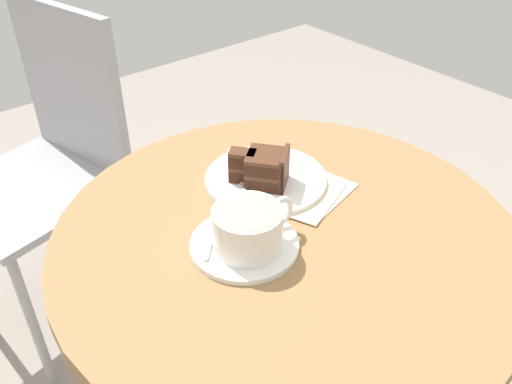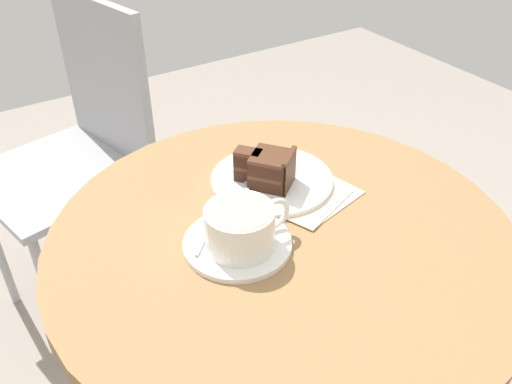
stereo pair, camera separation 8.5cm
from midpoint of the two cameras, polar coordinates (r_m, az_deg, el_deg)
The scene contains 9 objects.
cafe_table at distance 0.92m, azimuth 0.32°, elevation -9.75°, with size 0.73×0.73×0.70m.
saucer at distance 0.81m, azimuth -4.26°, elevation -5.67°, with size 0.16×0.16×0.01m.
coffee_cup at distance 0.78m, azimuth -4.08°, elevation -3.73°, with size 0.14×0.10×0.07m.
teaspoon at distance 0.83m, azimuth -7.38°, elevation -3.97°, with size 0.09×0.08×0.00m.
cake_plate at distance 0.94m, azimuth -1.54°, elevation 1.24°, with size 0.21×0.21×0.01m.
cake_slice at distance 0.91m, azimuth -1.89°, elevation 2.44°, with size 0.10×0.10×0.06m.
fork at distance 0.96m, azimuth -4.48°, elevation 2.67°, with size 0.09×0.14×0.00m.
napkin at distance 0.92m, azimuth 1.96°, elevation 0.01°, with size 0.19×0.17×0.00m.
cafe_chair at distance 1.47m, azimuth -22.26°, elevation 3.78°, with size 0.45×0.45×0.88m.
Camera 1 is at (-0.45, -0.47, 1.24)m, focal length 38.00 mm.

